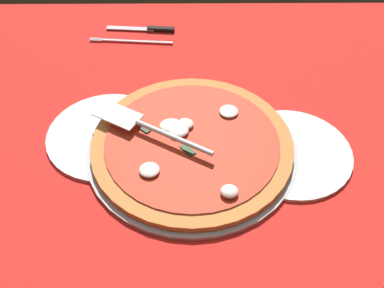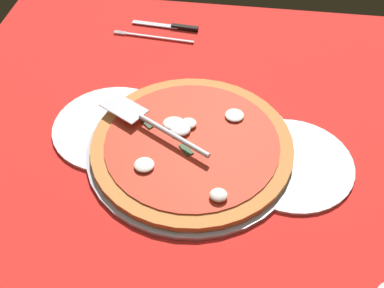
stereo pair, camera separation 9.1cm
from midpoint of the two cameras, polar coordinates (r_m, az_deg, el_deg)
ground_plane at (r=91.53cm, az=3.29°, el=-2.09°), size 111.45×111.45×0.80cm
checker_pattern at (r=91.20cm, az=3.30°, el=-1.90°), size 111.45×111.45×0.10cm
pizza_pan at (r=91.88cm, az=2.82°, el=-0.82°), size 40.42×40.42×1.13cm
dinner_plate_left at (r=92.38cm, az=14.55°, el=-2.48°), size 23.17×23.17×1.00cm
dinner_plate_right at (r=96.79cm, az=-6.79°, el=1.86°), size 24.04×24.04×1.00cm
pizza at (r=90.84cm, az=2.83°, el=-0.21°), size 38.48×38.48×3.08cm
pizza_server at (r=91.31cm, az=-2.18°, el=2.43°), size 23.67×15.60×1.00cm
place_setting_near at (r=122.62cm, az=-1.32°, el=13.05°), size 21.46×13.32×1.40cm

